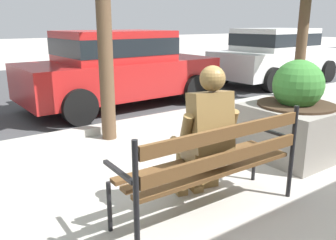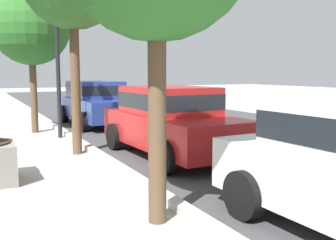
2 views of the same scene
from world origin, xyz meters
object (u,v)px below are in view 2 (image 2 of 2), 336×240
(street_tree_near_bench, at_px, (31,27))
(lamp_post, at_px, (57,48))
(parked_car_red, at_px, (170,119))
(parked_car_blue, at_px, (96,101))

(street_tree_near_bench, distance_m, lamp_post, 1.60)
(street_tree_near_bench, relative_size, parked_car_red, 1.07)
(parked_car_blue, height_order, lamp_post, lamp_post)
(parked_car_red, bearing_deg, street_tree_near_bench, -155.66)
(parked_car_blue, xyz_separation_m, lamp_post, (2.24, -1.74, 1.71))
(parked_car_red, xyz_separation_m, lamp_post, (-3.60, -1.74, 1.71))
(street_tree_near_bench, relative_size, parked_car_blue, 1.07)
(street_tree_near_bench, xyz_separation_m, parked_car_blue, (-0.88, 2.24, -2.41))
(street_tree_near_bench, height_order, lamp_post, street_tree_near_bench)
(parked_car_blue, bearing_deg, street_tree_near_bench, -68.51)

